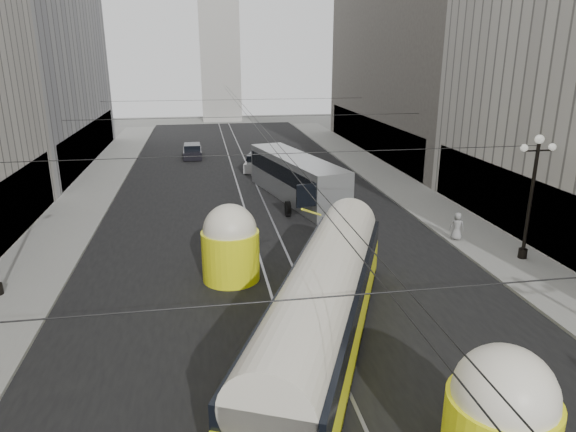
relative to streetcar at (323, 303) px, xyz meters
name	(u,v)px	position (x,y,z in m)	size (l,w,h in m)	color
road	(251,197)	(-0.50, 20.83, -1.83)	(20.00, 85.00, 0.02)	black
sidewalk_left	(92,191)	(-12.50, 24.33, -1.75)	(4.00, 72.00, 0.15)	gray
sidewalk_right	(389,179)	(11.50, 24.33, -1.75)	(4.00, 72.00, 0.15)	gray
rail_left	(241,198)	(-1.25, 20.83, -1.83)	(0.12, 85.00, 0.04)	gray
rail_right	(261,197)	(0.25, 20.83, -1.83)	(0.12, 85.00, 0.04)	gray
building_left_far	(5,5)	(-20.49, 36.33, 12.48)	(12.60, 28.60, 28.60)	#999999
distant_tower	(218,21)	(-0.50, 68.33, 13.14)	(6.00, 6.00, 31.36)	#B2AFA8
lamppost_right_mid	(532,191)	(12.10, 6.33, 1.92)	(1.86, 0.44, 6.37)	black
catenary	(253,119)	(-0.38, 19.82, 4.06)	(25.00, 72.00, 0.23)	black
streetcar	(323,303)	(0.00, 0.00, 0.00)	(8.45, 15.83, 3.74)	#F5F815
city_bus	(296,176)	(2.69, 19.90, -0.10)	(5.35, 12.77, 3.14)	#A8AAAD
sedan_white_far	(258,162)	(1.09, 30.32, -1.15)	(3.10, 5.03, 1.48)	#BDBDBD
sedan_dark_far	(192,151)	(-4.93, 37.06, -1.19)	(1.86, 4.44, 1.40)	black
pedestrian_sidewalk_right	(457,226)	(10.00, 9.44, -0.87)	(0.79, 0.48, 1.61)	gray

